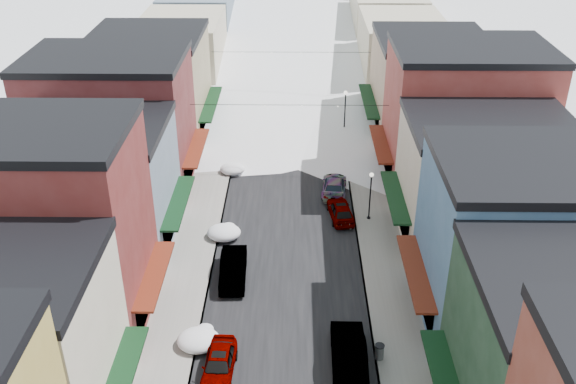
{
  "coord_description": "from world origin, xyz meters",
  "views": [
    {
      "loc": [
        0.53,
        -9.65,
        25.33
      ],
      "look_at": [
        0.0,
        31.28,
        2.81
      ],
      "focal_mm": 40.0,
      "sensor_mm": 36.0,
      "label": 1
    }
  ],
  "objects_px": {
    "car_silver_sedan": "(219,364)",
    "car_green_sedan": "(349,352)",
    "car_dark_hatch": "(233,269)",
    "trash_can": "(379,351)",
    "streetlamp_near": "(371,190)"
  },
  "relations": [
    {
      "from": "car_silver_sedan",
      "to": "car_dark_hatch",
      "type": "xyz_separation_m",
      "value": [
        0.0,
        8.62,
        0.07
      ]
    },
    {
      "from": "trash_can",
      "to": "streetlamp_near",
      "type": "xyz_separation_m",
      "value": [
        0.89,
        14.98,
        1.98
      ]
    },
    {
      "from": "car_dark_hatch",
      "to": "trash_can",
      "type": "height_order",
      "value": "car_dark_hatch"
    },
    {
      "from": "car_green_sedan",
      "to": "streetlamp_near",
      "type": "height_order",
      "value": "streetlamp_near"
    },
    {
      "from": "car_dark_hatch",
      "to": "car_silver_sedan",
      "type": "bearing_deg",
      "value": -92.04
    },
    {
      "from": "car_silver_sedan",
      "to": "trash_can",
      "type": "height_order",
      "value": "car_silver_sedan"
    },
    {
      "from": "car_green_sedan",
      "to": "streetlamp_near",
      "type": "xyz_separation_m",
      "value": [
        2.61,
        15.31,
        1.73
      ]
    },
    {
      "from": "car_silver_sedan",
      "to": "car_green_sedan",
      "type": "xyz_separation_m",
      "value": [
        7.0,
        0.84,
        0.16
      ]
    },
    {
      "from": "car_dark_hatch",
      "to": "car_green_sedan",
      "type": "bearing_deg",
      "value": -50.05
    },
    {
      "from": "car_dark_hatch",
      "to": "car_green_sedan",
      "type": "distance_m",
      "value": 10.46
    },
    {
      "from": "car_dark_hatch",
      "to": "trash_can",
      "type": "xyz_separation_m",
      "value": [
        8.72,
        -7.44,
        -0.16
      ]
    },
    {
      "from": "car_silver_sedan",
      "to": "car_dark_hatch",
      "type": "height_order",
      "value": "car_dark_hatch"
    },
    {
      "from": "car_green_sedan",
      "to": "streetlamp_near",
      "type": "bearing_deg",
      "value": -99.15
    },
    {
      "from": "trash_can",
      "to": "streetlamp_near",
      "type": "distance_m",
      "value": 15.13
    },
    {
      "from": "streetlamp_near",
      "to": "car_dark_hatch",
      "type": "bearing_deg",
      "value": -141.89
    }
  ]
}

